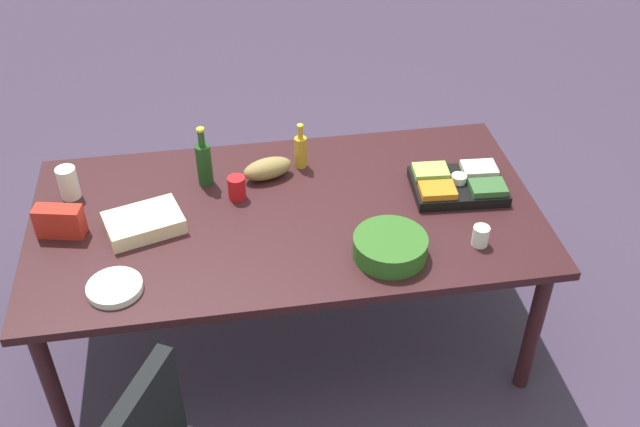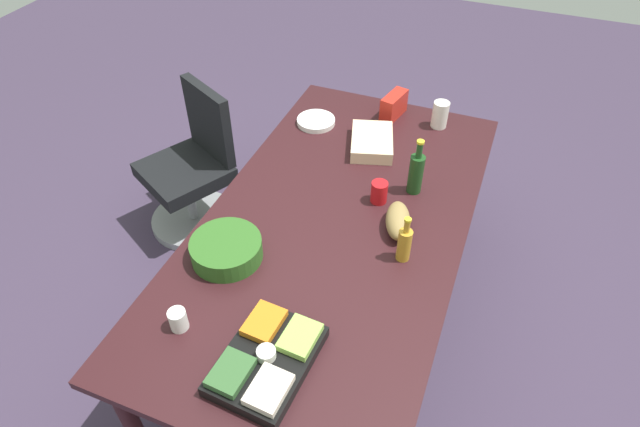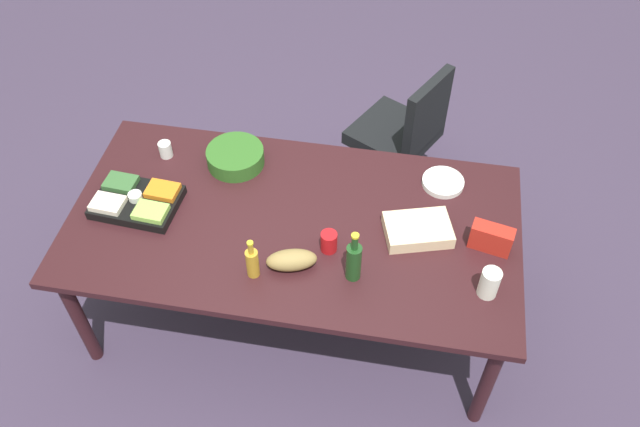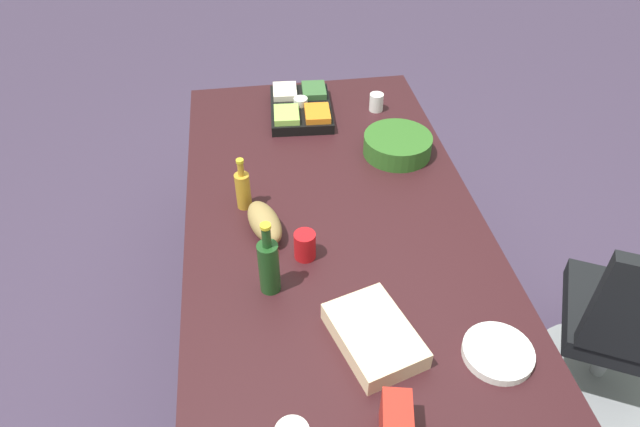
# 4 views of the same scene
# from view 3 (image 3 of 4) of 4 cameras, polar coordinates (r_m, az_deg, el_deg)

# --- Properties ---
(ground_plane) EXTENTS (10.00, 10.00, 0.00)m
(ground_plane) POSITION_cam_3_polar(r_m,az_deg,el_deg) (3.92, -1.99, -8.15)
(ground_plane) COLOR #3F3249
(conference_table) EXTENTS (2.26, 1.18, 0.78)m
(conference_table) POSITION_cam_3_polar(r_m,az_deg,el_deg) (3.35, -2.30, -1.42)
(conference_table) COLOR #321519
(conference_table) RESTS_ON ground
(office_chair) EXTENTS (0.65, 0.65, 0.93)m
(office_chair) POSITION_cam_3_polar(r_m,az_deg,el_deg) (4.35, 6.88, 5.98)
(office_chair) COLOR gray
(office_chair) RESTS_ON ground
(sheet_cake) EXTENTS (0.37, 0.30, 0.07)m
(sheet_cake) POSITION_cam_3_polar(r_m,az_deg,el_deg) (3.25, 8.47, -1.41)
(sheet_cake) COLOR beige
(sheet_cake) RESTS_ON conference_table
(veggie_tray) EXTENTS (0.44, 0.33, 0.09)m
(veggie_tray) POSITION_cam_3_polar(r_m,az_deg,el_deg) (3.47, -15.61, 1.07)
(veggie_tray) COLOR black
(veggie_tray) RESTS_ON conference_table
(mayo_jar) EXTENTS (0.12, 0.12, 0.15)m
(mayo_jar) POSITION_cam_3_polar(r_m,az_deg,el_deg) (3.07, 14.46, -5.85)
(mayo_jar) COLOR white
(mayo_jar) RESTS_ON conference_table
(red_solo_cup) EXTENTS (0.09, 0.09, 0.11)m
(red_solo_cup) POSITION_cam_3_polar(r_m,az_deg,el_deg) (3.15, 0.78, -2.46)
(red_solo_cup) COLOR red
(red_solo_cup) RESTS_ON conference_table
(bread_loaf) EXTENTS (0.26, 0.17, 0.10)m
(bread_loaf) POSITION_cam_3_polar(r_m,az_deg,el_deg) (3.09, -2.48, -4.05)
(bread_loaf) COLOR olive
(bread_loaf) RESTS_ON conference_table
(wine_bottle) EXTENTS (0.07, 0.07, 0.30)m
(wine_bottle) POSITION_cam_3_polar(r_m,az_deg,el_deg) (3.00, 2.94, -4.11)
(wine_bottle) COLOR #1B441B
(wine_bottle) RESTS_ON conference_table
(paper_plate_stack) EXTENTS (0.28, 0.28, 0.03)m
(paper_plate_stack) POSITION_cam_3_polar(r_m,az_deg,el_deg) (3.53, 10.61, 2.68)
(paper_plate_stack) COLOR white
(paper_plate_stack) RESTS_ON conference_table
(chip_bag_red) EXTENTS (0.21, 0.12, 0.14)m
(chip_bag_red) POSITION_cam_3_polar(r_m,az_deg,el_deg) (3.24, 14.62, -2.10)
(chip_bag_red) COLOR red
(chip_bag_red) RESTS_ON conference_table
(salad_bowl) EXTENTS (0.33, 0.33, 0.09)m
(salad_bowl) POSITION_cam_3_polar(r_m,az_deg,el_deg) (3.59, -7.34, 4.89)
(salad_bowl) COLOR #2E6021
(salad_bowl) RESTS_ON conference_table
(dressing_bottle) EXTENTS (0.06, 0.06, 0.23)m
(dressing_bottle) POSITION_cam_3_polar(r_m,az_deg,el_deg) (3.04, -5.88, -4.20)
(dressing_bottle) COLOR gold
(dressing_bottle) RESTS_ON conference_table
(paper_cup) EXTENTS (0.08, 0.08, 0.09)m
(paper_cup) POSITION_cam_3_polar(r_m,az_deg,el_deg) (3.70, -13.24, 5.42)
(paper_cup) COLOR white
(paper_cup) RESTS_ON conference_table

